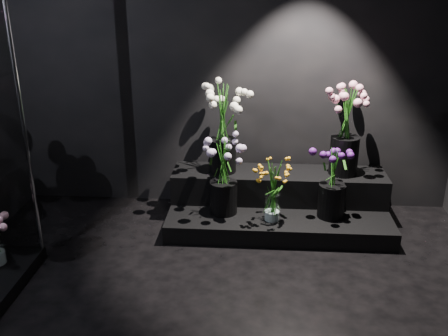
# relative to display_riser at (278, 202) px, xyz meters

# --- Properties ---
(wall_back) EXTENTS (4.00, 0.00, 4.00)m
(wall_back) POSITION_rel_display_riser_xyz_m (-0.42, 0.38, 1.23)
(wall_back) COLOR black
(wall_back) RESTS_ON floor
(display_riser) EXTENTS (1.90, 0.84, 0.42)m
(display_riser) POSITION_rel_display_riser_xyz_m (0.00, 0.00, 0.00)
(display_riser) COLOR black
(display_riser) RESTS_ON floor
(bouquet_orange_bells) EXTENTS (0.25, 0.25, 0.53)m
(bouquet_orange_bells) POSITION_rel_display_riser_xyz_m (-0.06, -0.32, 0.25)
(bouquet_orange_bells) COLOR white
(bouquet_orange_bells) RESTS_ON display_riser
(bouquet_lilac) EXTENTS (0.52, 0.52, 0.67)m
(bouquet_lilac) POSITION_rel_display_riser_xyz_m (-0.47, -0.20, 0.38)
(bouquet_lilac) COLOR black
(bouquet_lilac) RESTS_ON display_riser
(bouquet_purple) EXTENTS (0.42, 0.42, 0.60)m
(bouquet_purple) POSITION_rel_display_riser_xyz_m (0.43, -0.21, 0.33)
(bouquet_purple) COLOR black
(bouquet_purple) RESTS_ON display_riser
(bouquet_cream_roses) EXTENTS (0.45, 0.45, 0.77)m
(bouquet_cream_roses) POSITION_rel_display_riser_xyz_m (-0.50, 0.10, 0.70)
(bouquet_cream_roses) COLOR black
(bouquet_cream_roses) RESTS_ON display_riser
(bouquet_pink_roses) EXTENTS (0.47, 0.47, 0.76)m
(bouquet_pink_roses) POSITION_rel_display_riser_xyz_m (0.56, 0.11, 0.69)
(bouquet_pink_roses) COLOR black
(bouquet_pink_roses) RESTS_ON display_riser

